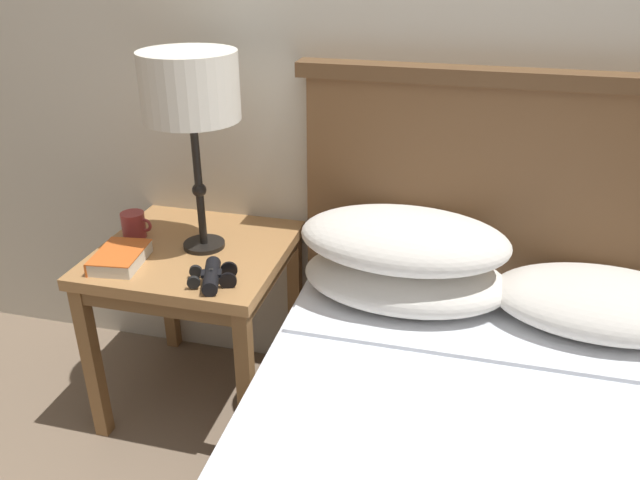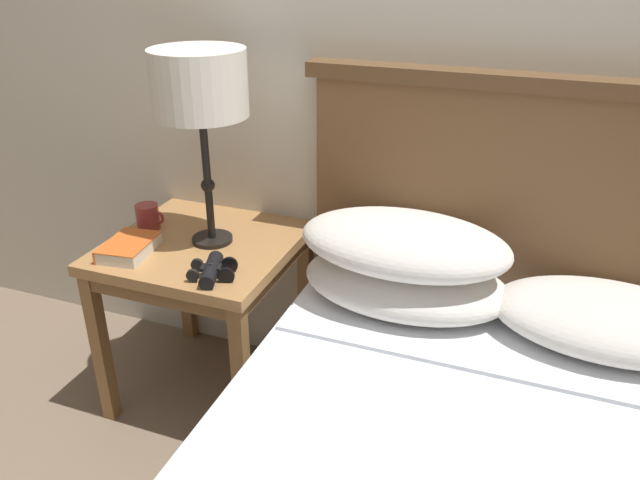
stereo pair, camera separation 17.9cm
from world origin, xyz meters
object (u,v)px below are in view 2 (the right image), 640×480
table_lamp (200,88)px  book_on_nightstand (128,247)px  nightstand (204,263)px  coffee_mug (148,217)px  binoculars_pair (212,270)px

table_lamp → book_on_nightstand: 0.54m
nightstand → coffee_mug: coffee_mug is taller
table_lamp → coffee_mug: (-0.25, 0.01, -0.45)m
book_on_nightstand → coffee_mug: bearing=105.2°
table_lamp → coffee_mug: bearing=177.7°
binoculars_pair → coffee_mug: (-0.36, 0.22, 0.02)m
table_lamp → binoculars_pair: bearing=-60.6°
nightstand → table_lamp: 0.57m
binoculars_pair → coffee_mug: coffee_mug is taller
table_lamp → coffee_mug: table_lamp is taller
coffee_mug → binoculars_pair: bearing=-30.8°
nightstand → table_lamp: size_ratio=0.98×
nightstand → book_on_nightstand: book_on_nightstand is taller
nightstand → binoculars_pair: size_ratio=3.59×
book_on_nightstand → binoculars_pair: binoculars_pair is taller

